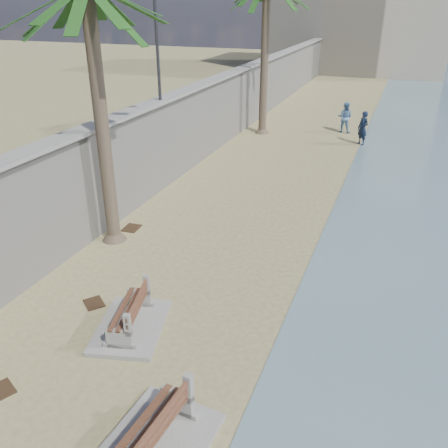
% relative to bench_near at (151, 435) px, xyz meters
% --- Properties ---
extents(ground_plane, '(140.00, 140.00, 0.00)m').
position_rel_bench_near_xyz_m(ground_plane, '(-0.77, -0.12, -0.46)').
color(ground_plane, '#998D5D').
extents(seawall, '(0.45, 70.00, 3.50)m').
position_rel_bench_near_xyz_m(seawall, '(-5.97, 19.88, 1.29)').
color(seawall, gray).
rests_on(seawall, ground_plane).
extents(wall_cap, '(0.80, 70.00, 0.12)m').
position_rel_bench_near_xyz_m(wall_cap, '(-5.97, 19.88, 3.09)').
color(wall_cap, gray).
rests_on(wall_cap, seawall).
extents(end_building, '(18.00, 12.00, 14.00)m').
position_rel_bench_near_xyz_m(end_building, '(-2.77, 51.88, 6.54)').
color(end_building, '#B7AA93').
rests_on(end_building, ground_plane).
extents(bench_near, '(1.90, 2.63, 1.04)m').
position_rel_bench_near_xyz_m(bench_near, '(0.00, 0.00, 0.00)').
color(bench_near, gray).
rests_on(bench_near, ground_plane).
extents(bench_far, '(2.03, 2.54, 0.93)m').
position_rel_bench_near_xyz_m(bench_far, '(-2.17, 2.92, -0.05)').
color(bench_far, gray).
rests_on(bench_far, ground_plane).
extents(streetlight, '(0.28, 0.28, 5.12)m').
position_rel_bench_near_xyz_m(streetlight, '(-5.87, 11.88, 6.19)').
color(streetlight, '#2D2D33').
rests_on(streetlight, wall_cap).
extents(person_a, '(0.90, 0.87, 2.08)m').
position_rel_bench_near_xyz_m(person_a, '(1.25, 21.32, 0.58)').
color(person_a, '#121D33').
rests_on(person_a, ground_plane).
extents(person_b, '(1.03, 0.84, 1.98)m').
position_rel_bench_near_xyz_m(person_b, '(-0.02, 23.66, 0.53)').
color(person_b, '#5078A6').
rests_on(person_b, ground_plane).
extents(debris_b, '(0.68, 0.63, 0.03)m').
position_rel_bench_near_xyz_m(debris_b, '(-3.60, 0.22, -0.44)').
color(debris_b, '#382616').
rests_on(debris_b, ground_plane).
extents(debris_c, '(0.57, 0.69, 0.03)m').
position_rel_bench_near_xyz_m(debris_c, '(-5.05, 7.75, -0.44)').
color(debris_c, '#382616').
rests_on(debris_c, ground_plane).
extents(debris_d, '(0.73, 0.71, 0.03)m').
position_rel_bench_near_xyz_m(debris_d, '(-3.63, 3.48, -0.44)').
color(debris_d, '#382616').
rests_on(debris_d, ground_plane).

